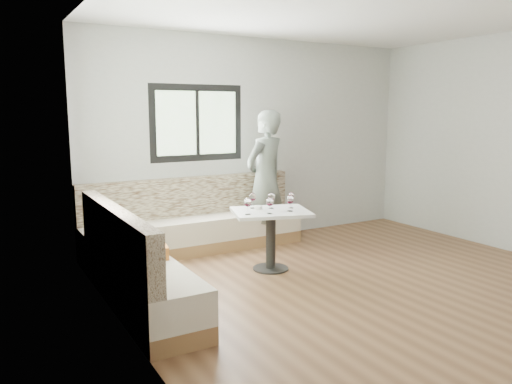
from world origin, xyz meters
TOP-DOWN VIEW (x-y plane):
  - room at (-0.08, 0.08)m, footprint 5.01×5.01m
  - banquette at (-1.59, 1.63)m, footprint 2.90×2.80m
  - table at (-0.61, 1.12)m, footprint 1.00×0.88m
  - person at (-0.10, 2.09)m, footprint 0.78×0.64m
  - olive_ramekin at (-0.69, 1.26)m, footprint 0.10×0.10m
  - wine_glass_a at (-0.94, 1.04)m, footprint 0.08×0.08m
  - wine_glass_b at (-0.72, 0.96)m, footprint 0.08×0.08m
  - wine_glass_c at (-0.45, 0.96)m, footprint 0.08×0.08m
  - wine_glass_d at (-0.54, 1.21)m, footprint 0.08×0.08m
  - wine_glass_e at (-0.33, 1.12)m, footprint 0.08×0.08m
  - wine_glass_f at (-0.73, 1.32)m, footprint 0.08×0.08m

SIDE VIEW (x-z plane):
  - banquette at x=-1.59m, z-range -0.14..0.81m
  - table at x=-0.61m, z-range 0.17..0.87m
  - olive_ramekin at x=-0.69m, z-range 0.69..0.73m
  - wine_glass_a at x=-0.94m, z-range 0.73..0.91m
  - wine_glass_b at x=-0.72m, z-range 0.73..0.91m
  - wine_glass_c at x=-0.45m, z-range 0.73..0.91m
  - wine_glass_d at x=-0.54m, z-range 0.73..0.91m
  - wine_glass_e at x=-0.33m, z-range 0.73..0.91m
  - wine_glass_f at x=-0.73m, z-range 0.73..0.91m
  - person at x=-0.10m, z-range 0.00..1.82m
  - room at x=-0.08m, z-range 0.01..2.82m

